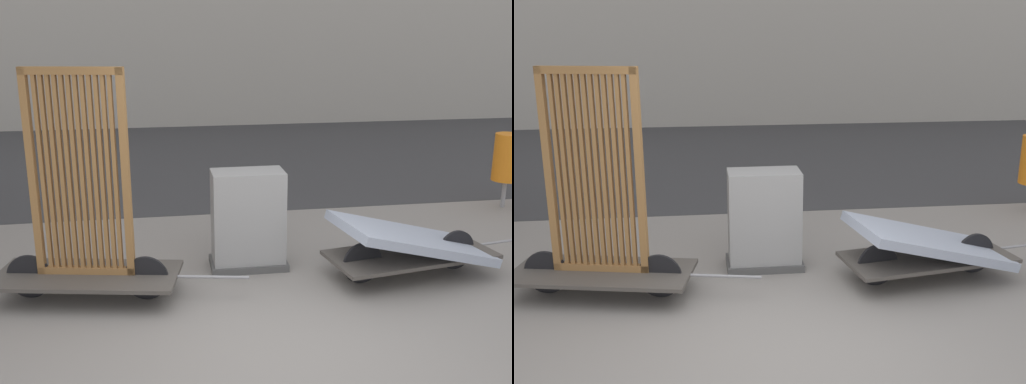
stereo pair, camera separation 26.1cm
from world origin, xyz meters
TOP-DOWN VIEW (x-y plane):
  - ground_plane at (0.00, 0.00)m, footprint 60.00×60.00m
  - road_strip at (0.00, 7.73)m, footprint 56.00×7.62m
  - bike_cart_with_bedframe at (-1.67, 1.42)m, footprint 2.51×1.10m
  - bike_cart_with_mattress at (1.68, 1.42)m, footprint 2.51×1.18m
  - utility_cabinet at (0.00, 1.96)m, footprint 0.84×0.49m
  - trash_bin at (4.07, 3.57)m, footprint 0.41×0.41m

SIDE VIEW (x-z plane):
  - ground_plane at x=0.00m, z-range 0.00..0.00m
  - road_strip at x=0.00m, z-range 0.00..0.01m
  - bike_cart_with_mattress at x=1.68m, z-range 0.02..0.71m
  - utility_cabinet at x=0.00m, z-range -0.04..1.06m
  - trash_bin at x=4.07m, z-range 0.20..1.29m
  - bike_cart_with_bedframe at x=-1.67m, z-range -0.38..1.88m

